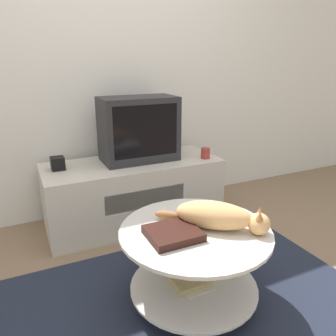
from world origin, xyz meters
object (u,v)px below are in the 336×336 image
object	(u,v)px
dvd_box	(173,233)
cat	(218,216)
tv	(139,129)
speaker	(58,163)

from	to	relation	value
dvd_box	cat	distance (m)	0.24
dvd_box	cat	size ratio (longest dim) A/B	0.53
tv	dvd_box	bearing A→B (deg)	-102.61
speaker	dvd_box	world-z (taller)	speaker
tv	cat	world-z (taller)	tv
speaker	dvd_box	distance (m)	1.18
tv	speaker	xyz separation A→B (m)	(-0.61, 0.02, -0.20)
dvd_box	tv	bearing A→B (deg)	77.39
tv	cat	xyz separation A→B (m)	(-0.01, -1.12, -0.23)
tv	speaker	bearing A→B (deg)	178.30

